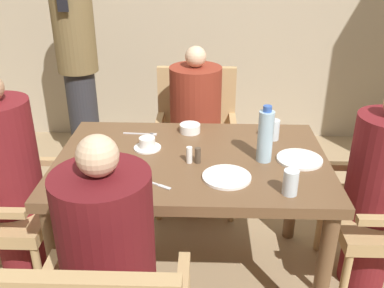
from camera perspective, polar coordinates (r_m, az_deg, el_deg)
ground_plane at (r=2.46m, az=-0.03°, el=-16.92°), size 16.00×16.00×0.00m
dining_table at (r=2.09m, az=-0.04°, el=-4.10°), size 1.29×0.84×0.72m
diner_in_left_chair at (r=2.33m, az=-23.22°, el=-4.50°), size 0.32×0.32×1.13m
chair_far_side at (r=2.90m, az=0.53°, el=1.51°), size 0.54×0.54×0.89m
diner_in_far_chair at (r=2.74m, az=0.46°, el=1.89°), size 0.32×0.32×1.10m
diner_in_right_chair at (r=2.30m, az=23.59°, el=-5.89°), size 0.32×0.32×1.07m
diner_in_near_chair at (r=1.59m, az=-10.77°, el=-17.55°), size 0.32×0.32×1.15m
standing_host at (r=3.24m, az=-15.11°, el=11.36°), size 0.29×0.33×1.71m
plate_main_left at (r=2.08m, az=14.14°, el=-1.99°), size 0.21×0.21×0.01m
plate_main_right at (r=1.87m, az=4.65°, el=-4.40°), size 0.21×0.21×0.01m
teacup_with_saucer at (r=2.13m, az=-5.99°, el=-0.02°), size 0.14×0.14×0.06m
bowl_small at (r=2.31m, az=-0.27°, el=2.12°), size 0.11×0.11×0.04m
water_bottle at (r=1.99m, az=9.76°, el=1.11°), size 0.07×0.07×0.27m
glass_tall_near at (r=2.25m, az=10.79°, el=1.89°), size 0.06×0.06×0.11m
glass_tall_mid at (r=1.78m, az=13.00°, el=-5.01°), size 0.06×0.06×0.11m
salt_shaker at (r=1.98m, az=-0.36°, el=-1.46°), size 0.03×0.03×0.08m
pepper_shaker at (r=1.98m, az=0.77°, el=-1.53°), size 0.03×0.03×0.08m
fork_beside_plate at (r=2.30m, az=-6.45°, el=1.35°), size 0.18×0.03×0.00m
knife_beside_plate at (r=1.84m, az=-5.13°, el=-5.24°), size 0.17×0.11×0.00m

